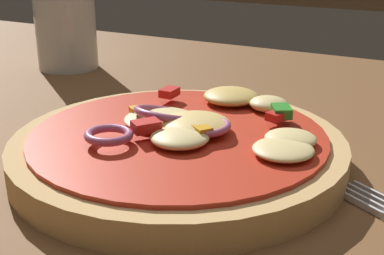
# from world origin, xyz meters

# --- Properties ---
(dining_table) EXTENTS (1.38, 0.84, 0.03)m
(dining_table) POSITION_xyz_m (0.00, 0.00, 0.02)
(dining_table) COLOR brown
(dining_table) RESTS_ON ground
(pizza) EXTENTS (0.23, 0.23, 0.04)m
(pizza) POSITION_xyz_m (-0.02, 0.03, 0.04)
(pizza) COLOR tan
(pizza) RESTS_ON dining_table
(beer_glass) EXTENTS (0.07, 0.07, 0.13)m
(beer_glass) POSITION_xyz_m (-0.27, 0.20, 0.09)
(beer_glass) COLOR silver
(beer_glass) RESTS_ON dining_table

